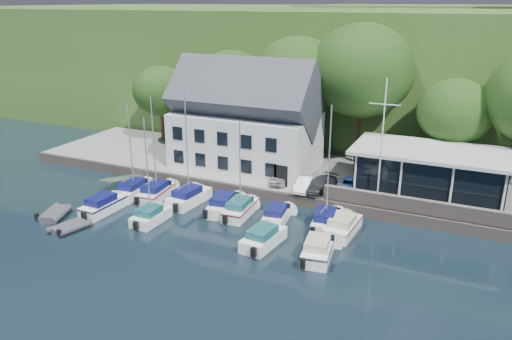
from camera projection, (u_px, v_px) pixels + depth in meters
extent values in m
plane|color=black|center=(233.00, 260.00, 34.82)|extent=(180.00, 180.00, 0.00)
cube|color=gray|center=(313.00, 177.00, 49.69)|extent=(60.00, 13.00, 1.00)
cube|color=#6C5F56|center=(290.00, 199.00, 44.11)|extent=(60.00, 0.30, 1.00)
cube|color=#2D521E|center=(398.00, 56.00, 85.48)|extent=(160.00, 75.00, 16.00)
cube|color=#535D2E|center=(457.00, 6.00, 86.54)|extent=(50.00, 30.00, 0.30)
cube|color=#6C5F56|center=(434.00, 209.00, 39.33)|extent=(18.00, 0.50, 1.20)
imported|color=silver|center=(279.00, 176.00, 46.53)|extent=(2.44, 3.96, 1.26)
imported|color=silver|center=(305.00, 184.00, 44.67)|extent=(1.44, 3.68, 1.19)
imported|color=#2B2B30|center=(320.00, 185.00, 44.43)|extent=(2.66, 4.48, 1.22)
imported|color=#315298|center=(350.00, 185.00, 44.40)|extent=(1.47, 3.54, 1.20)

